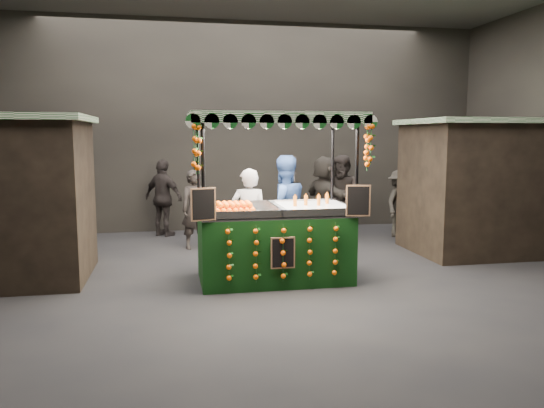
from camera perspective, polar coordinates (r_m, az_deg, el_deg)
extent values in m
plane|color=black|center=(8.43, 1.02, -8.39)|extent=(12.00, 12.00, 0.00)
cube|color=black|center=(13.05, -3.53, 8.25)|extent=(12.00, 0.10, 5.00)
cube|color=black|center=(3.39, 19.12, 10.67)|extent=(12.00, 0.10, 5.00)
cube|color=black|center=(11.27, 21.81, 1.54)|extent=(2.80, 2.00, 2.50)
cube|color=#104A15|center=(11.23, 22.12, 8.15)|extent=(3.00, 2.20, 0.10)
cube|color=black|center=(8.48, 0.21, -4.61)|extent=(2.33, 1.27, 1.06)
cube|color=#B2B3B9|center=(8.38, 0.22, -0.93)|extent=(2.33, 1.27, 0.04)
cylinder|color=black|center=(7.62, -7.29, -0.37)|extent=(0.05, 0.05, 2.54)
cylinder|color=black|center=(8.08, 8.95, 0.04)|extent=(0.05, 0.05, 2.54)
cylinder|color=black|center=(8.81, -7.79, 0.66)|extent=(0.05, 0.05, 2.54)
cylinder|color=black|center=(9.21, 6.42, 0.97)|extent=(0.05, 0.05, 2.54)
cube|color=#104A15|center=(8.30, 0.22, 9.39)|extent=(2.59, 1.53, 0.08)
cube|color=white|center=(8.52, 4.41, -0.39)|extent=(1.04, 1.14, 0.08)
cube|color=black|center=(7.55, -7.35, -0.04)|extent=(0.36, 0.10, 0.47)
cube|color=black|center=(8.02, 9.19, 0.36)|extent=(0.36, 0.10, 0.47)
cube|color=black|center=(7.82, 1.17, -5.24)|extent=(0.36, 0.03, 0.47)
imported|color=slate|center=(9.10, -2.49, -1.63)|extent=(0.69, 0.50, 1.74)
imported|color=navy|center=(9.53, 1.22, -0.61)|extent=(1.07, 0.91, 1.94)
imported|color=black|center=(10.91, -8.19, -0.58)|extent=(0.66, 0.52, 1.60)
imported|color=black|center=(11.86, 7.60, 0.70)|extent=(1.14, 1.13, 1.86)
imported|color=black|center=(12.39, -11.50, 0.65)|extent=(1.06, 0.99, 1.76)
imported|color=black|center=(12.41, 13.42, 0.08)|extent=(1.10, 1.10, 1.53)
imported|color=#2C2524|center=(10.60, -23.25, -1.04)|extent=(0.96, 0.78, 1.70)
imported|color=#2D2925|center=(11.89, 5.64, 0.70)|extent=(1.02, 1.79, 1.84)
imported|color=#292421|center=(12.10, 1.78, 0.86)|extent=(0.60, 0.76, 1.85)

